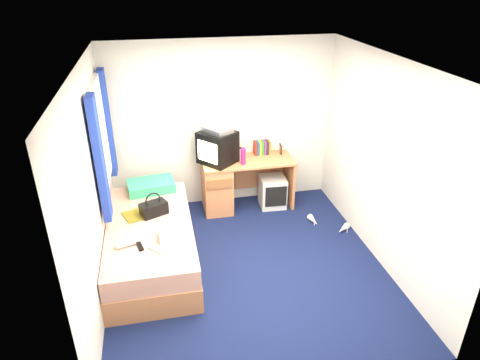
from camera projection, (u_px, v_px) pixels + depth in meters
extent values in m
plane|color=#0C1438|center=(247.00, 267.00, 5.12)|extent=(3.40, 3.40, 0.00)
plane|color=white|center=(249.00, 64.00, 4.04)|extent=(3.40, 3.40, 0.00)
plane|color=silver|center=(222.00, 125.00, 6.07)|extent=(3.20, 0.00, 3.20)
plane|color=silver|center=(299.00, 279.00, 3.10)|extent=(3.20, 0.00, 3.20)
plane|color=silver|center=(93.00, 191.00, 4.30)|extent=(0.00, 3.40, 3.40)
plane|color=silver|center=(385.00, 165.00, 4.87)|extent=(0.00, 3.40, 3.40)
cube|color=tan|center=(152.00, 251.00, 5.15)|extent=(1.00, 2.00, 0.30)
cube|color=#945E35|center=(197.00, 265.00, 4.89)|extent=(0.02, 0.70, 0.18)
cube|color=white|center=(150.00, 232.00, 5.03)|extent=(0.98, 1.98, 0.24)
cube|color=teal|center=(151.00, 186.00, 5.69)|extent=(0.65, 0.46, 0.13)
cube|color=tan|center=(248.00, 161.00, 6.09)|extent=(1.30, 0.55, 0.03)
cube|color=tan|center=(217.00, 187.00, 6.18)|extent=(0.40, 0.52, 0.72)
cube|color=tan|center=(289.00, 181.00, 6.37)|extent=(0.04, 0.52, 0.72)
cube|color=tan|center=(260.00, 170.00, 6.48)|extent=(0.78, 0.03, 0.55)
cube|color=silver|center=(272.00, 192.00, 6.34)|extent=(0.38, 0.38, 0.46)
cube|color=black|center=(218.00, 147.00, 5.93)|extent=(0.61, 0.61, 0.45)
cube|color=#FCDD9F|center=(208.00, 152.00, 5.78)|extent=(0.23, 0.27, 0.28)
cube|color=#B5B6B8|center=(217.00, 130.00, 5.81)|extent=(0.44, 0.47, 0.07)
cube|color=maroon|center=(255.00, 148.00, 6.23)|extent=(0.03, 0.13, 0.20)
cube|color=navy|center=(257.00, 148.00, 6.23)|extent=(0.03, 0.13, 0.20)
cube|color=gold|center=(260.00, 148.00, 6.24)|extent=(0.03, 0.13, 0.20)
cube|color=#337F33|center=(262.00, 148.00, 6.24)|extent=(0.03, 0.13, 0.20)
cube|color=#7F337F|center=(264.00, 147.00, 6.25)|extent=(0.03, 0.13, 0.20)
cube|color=#262626|center=(267.00, 147.00, 6.26)|extent=(0.03, 0.13, 0.20)
cube|color=#B26633|center=(269.00, 147.00, 6.26)|extent=(0.03, 0.13, 0.20)
cube|color=#321510|center=(280.00, 149.00, 6.28)|extent=(0.03, 0.12, 0.14)
cylinder|color=#E32067|center=(243.00, 157.00, 5.92)|extent=(0.08, 0.08, 0.22)
cylinder|color=silver|center=(241.00, 155.00, 6.04)|extent=(0.06, 0.06, 0.18)
cube|color=black|center=(154.00, 209.00, 5.13)|extent=(0.36, 0.29, 0.16)
torus|color=black|center=(153.00, 200.00, 5.08)|extent=(0.18, 0.09, 0.19)
cube|color=white|center=(173.00, 234.00, 4.70)|extent=(0.29, 0.24, 0.10)
cube|color=gold|center=(133.00, 216.00, 5.12)|extent=(0.30, 0.34, 0.01)
cylinder|color=silver|center=(126.00, 244.00, 4.56)|extent=(0.21, 0.13, 0.07)
cube|color=gold|center=(156.00, 250.00, 4.51)|extent=(0.19, 0.21, 0.01)
cube|color=black|center=(140.00, 246.00, 4.56)|extent=(0.08, 0.17, 0.02)
cube|color=silver|center=(99.00, 136.00, 4.98)|extent=(0.02, 0.90, 1.10)
cube|color=white|center=(92.00, 86.00, 4.71)|extent=(0.06, 1.06, 0.08)
cube|color=white|center=(107.00, 181.00, 5.24)|extent=(0.06, 1.06, 0.08)
cube|color=navy|center=(100.00, 160.00, 4.49)|extent=(0.08, 0.24, 1.40)
cube|color=navy|center=(108.00, 124.00, 5.52)|extent=(0.08, 0.24, 1.40)
cone|color=silver|center=(313.00, 221.00, 5.97)|extent=(0.12, 0.23, 0.09)
cone|color=silver|center=(343.00, 229.00, 5.78)|extent=(0.23, 0.20, 0.09)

